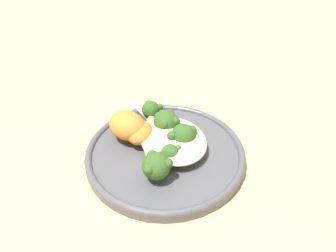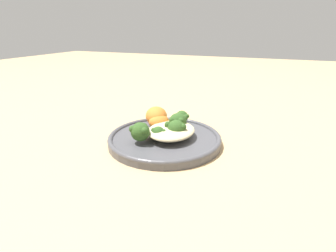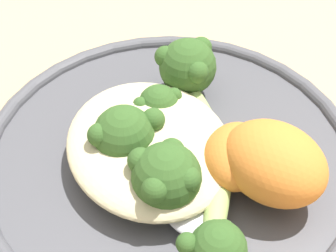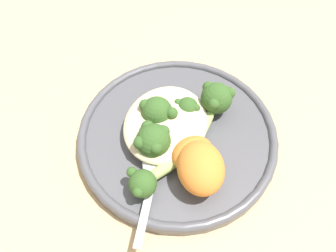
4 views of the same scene
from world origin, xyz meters
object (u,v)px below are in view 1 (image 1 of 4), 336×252
Objects in this scene: broccoli_stalk_1 at (162,149)px; sweet_potato_chunk_0 at (140,133)px; quinoa_mound at (173,140)px; spoon at (154,123)px; plate at (165,153)px; broccoli_stalk_0 at (155,163)px; broccoli_stalk_2 at (178,137)px; broccoli_stalk_3 at (164,124)px; broccoli_stalk_4 at (151,115)px; sweet_potato_chunk_1 at (127,125)px.

sweet_potato_chunk_0 is (-0.05, -0.02, 0.00)m from broccoli_stalk_1.
quinoa_mound reaches higher than spoon.
sweet_potato_chunk_0 reaches higher than plate.
plate is 0.07m from spoon.
broccoli_stalk_0 is 0.08m from broccoli_stalk_2.
broccoli_stalk_1 is 1.87× the size of sweet_potato_chunk_0.
sweet_potato_chunk_0 is (-0.08, 0.00, -0.00)m from broccoli_stalk_0.
broccoli_stalk_3 reaches higher than broccoli_stalk_4.
plate is 3.88× the size of sweet_potato_chunk_1.
broccoli_stalk_4 reaches higher than broccoli_stalk_1.
quinoa_mound is 1.28× the size of broccoli_stalk_1.
broccoli_stalk_2 is 0.86× the size of broccoli_stalk_4.
sweet_potato_chunk_1 is (0.02, -0.05, 0.01)m from broccoli_stalk_4.
quinoa_mound is 0.06m from sweet_potato_chunk_0.
broccoli_stalk_1 is 0.05m from sweet_potato_chunk_0.
broccoli_stalk_1 reaches higher than quinoa_mound.
broccoli_stalk_4 is (-0.08, -0.01, 0.00)m from quinoa_mound.
plate is at bearing -152.79° from broccoli_stalk_2.
plate is 0.08m from broccoli_stalk_4.
sweet_potato_chunk_1 is (-0.10, -0.01, 0.00)m from broccoli_stalk_0.
broccoli_stalk_0 is 1.05× the size of broccoli_stalk_4.
broccoli_stalk_4 is (-0.13, 0.04, -0.01)m from broccoli_stalk_0.
broccoli_stalk_4 is at bearing -7.16° from spoon.
broccoli_stalk_4 is at bearing 86.89° from broccoli_stalk_3.
broccoli_stalk_2 is 0.09m from sweet_potato_chunk_1.
quinoa_mound is at bearing 139.72° from broccoli_stalk_0.
quinoa_mound is 0.01m from broccoli_stalk_2.
broccoli_stalk_2 is at bearing 70.48° from quinoa_mound.
broccoli_stalk_2 is (0.00, 0.01, 0.01)m from quinoa_mound.
broccoli_stalk_0 is at bearing -3.02° from sweet_potato_chunk_0.
broccoli_stalk_0 is at bearing -166.26° from broccoli_stalk_4.
sweet_potato_chunk_1 is 0.54× the size of spoon.
broccoli_stalk_0 reaches higher than plate.
broccoli_stalk_2 reaches higher than quinoa_mound.
sweet_potato_chunk_0 reaches higher than quinoa_mound.
quinoa_mound is at bearing -140.74° from broccoli_stalk_4.
broccoli_stalk_3 is (-0.05, 0.03, 0.01)m from broccoli_stalk_1.
broccoli_stalk_0 reaches higher than broccoli_stalk_4.
quinoa_mound is 0.07m from broccoli_stalk_0.
sweet_potato_chunk_1 reaches higher than sweet_potato_chunk_0.
plate is 2.09× the size of spoon.
broccoli_stalk_0 is 0.04m from broccoli_stalk_1.
sweet_potato_chunk_0 is at bearing 167.35° from broccoli_stalk_3.
broccoli_stalk_0 is 2.07× the size of sweet_potato_chunk_0.
broccoli_stalk_0 is at bearing -114.27° from broccoli_stalk_2.
quinoa_mound is at bearing -103.20° from broccoli_stalk_3.
broccoli_stalk_0 is 1.59× the size of sweet_potato_chunk_1.
broccoli_stalk_3 is (-0.04, -0.01, 0.00)m from broccoli_stalk_2.
broccoli_stalk_3 is 0.06m from sweet_potato_chunk_1.
broccoli_stalk_1 is 0.77× the size of spoon.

